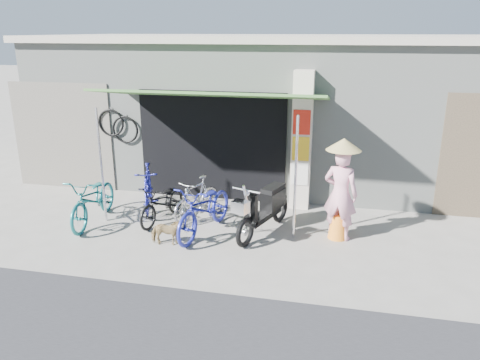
% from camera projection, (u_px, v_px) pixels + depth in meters
% --- Properties ---
extents(ground, '(80.00, 80.00, 0.00)m').
position_uv_depth(ground, '(239.00, 250.00, 8.43)').
color(ground, gray).
rests_on(ground, ground).
extents(bicycle_shop, '(12.30, 5.30, 3.66)m').
position_uv_depth(bicycle_shop, '(279.00, 106.00, 12.61)').
color(bicycle_shop, '#969B94').
rests_on(bicycle_shop, ground).
extents(shop_pillar, '(0.42, 0.44, 3.00)m').
position_uv_depth(shop_pillar, '(302.00, 141.00, 10.08)').
color(shop_pillar, beige).
rests_on(shop_pillar, ground).
extents(awning, '(4.60, 1.88, 2.72)m').
position_uv_depth(awning, '(212.00, 97.00, 9.36)').
color(awning, '#3B682F').
rests_on(awning, ground).
extents(neighbour_left, '(2.60, 0.06, 2.60)m').
position_uv_depth(neighbour_left, '(63.00, 136.00, 11.46)').
color(neighbour_left, '#6B665B').
rests_on(neighbour_left, ground).
extents(bike_teal, '(0.80, 1.96, 1.01)m').
position_uv_depth(bike_teal, '(94.00, 199.00, 9.51)').
color(bike_teal, '#186C6D').
rests_on(bike_teal, ground).
extents(bike_blue, '(1.00, 1.70, 0.99)m').
position_uv_depth(bike_blue, '(148.00, 188.00, 10.18)').
color(bike_blue, navy).
rests_on(bike_blue, ground).
extents(bike_black, '(0.84, 1.62, 0.81)m').
position_uv_depth(bike_black, '(163.00, 203.00, 9.59)').
color(bike_black, black).
rests_on(bike_black, ground).
extents(bike_silver, '(0.90, 1.53, 0.89)m').
position_uv_depth(bike_silver, '(197.00, 198.00, 9.74)').
color(bike_silver, '#B7B7BC').
rests_on(bike_silver, ground).
extents(bike_navy, '(1.10, 2.07, 1.04)m').
position_uv_depth(bike_navy, '(205.00, 208.00, 8.97)').
color(bike_navy, '#22289C').
rests_on(bike_navy, ground).
extents(street_dog, '(0.63, 0.35, 0.50)m').
position_uv_depth(street_dog, '(166.00, 232.00, 8.55)').
color(street_dog, tan).
rests_on(street_dog, ground).
extents(moped, '(0.86, 1.88, 1.10)m').
position_uv_depth(moped, '(265.00, 209.00, 9.01)').
color(moped, black).
rests_on(moped, ground).
extents(nun, '(0.74, 0.64, 1.94)m').
position_uv_depth(nun, '(341.00, 191.00, 8.65)').
color(nun, pink).
rests_on(nun, ground).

